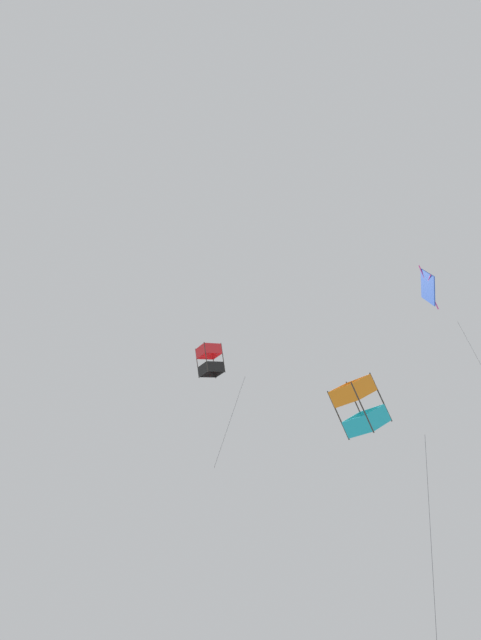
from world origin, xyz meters
name	(u,v)px	position (x,y,z in m)	size (l,w,h in m)	color
kite_box_highest	(210,361)	(0.99, -2.91, 34.68)	(2.48, 2.27, 6.34)	red
kite_diamond_far_centre	(428,287)	(-9.30, -0.60, 37.30)	(1.93, 2.61, 6.60)	blue
kite_box_upper_right	(360,407)	(-4.71, 4.60, 29.91)	(3.40, 2.76, 9.12)	orange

